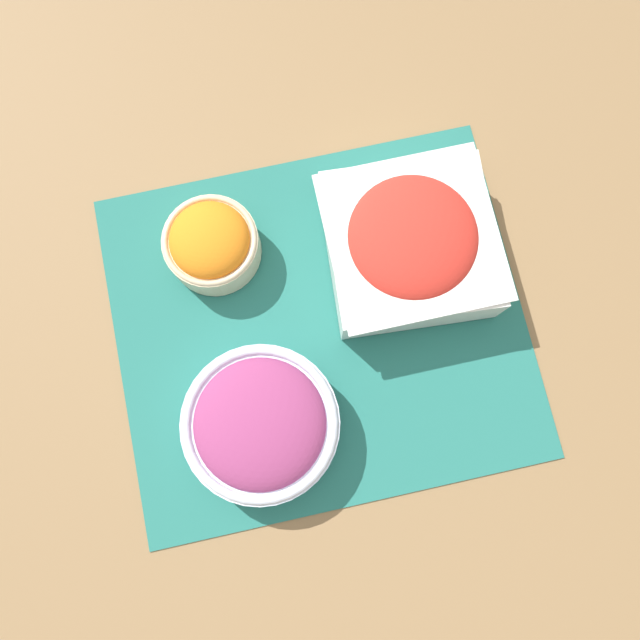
% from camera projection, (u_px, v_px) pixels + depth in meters
% --- Properties ---
extents(ground_plane, '(3.00, 3.00, 0.00)m').
position_uv_depth(ground_plane, '(320.00, 325.00, 0.75)').
color(ground_plane, olive).
extents(placemat, '(0.49, 0.43, 0.00)m').
position_uv_depth(placemat, '(320.00, 325.00, 0.75)').
color(placemat, '#236B60').
rests_on(placemat, ground_plane).
extents(onion_bowl, '(0.18, 0.18, 0.07)m').
position_uv_depth(onion_bowl, '(261.00, 424.00, 0.69)').
color(onion_bowl, silver).
rests_on(onion_bowl, placemat).
extents(carrot_bowl, '(0.11, 0.11, 0.07)m').
position_uv_depth(carrot_bowl, '(211.00, 243.00, 0.73)').
color(carrot_bowl, beige).
rests_on(carrot_bowl, placemat).
extents(tomato_bowl, '(0.20, 0.20, 0.09)m').
position_uv_depth(tomato_bowl, '(410.00, 243.00, 0.72)').
color(tomato_bowl, white).
rests_on(tomato_bowl, placemat).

